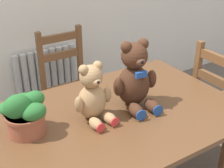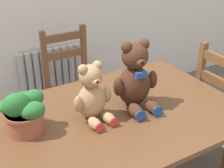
{
  "view_description": "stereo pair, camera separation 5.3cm",
  "coord_description": "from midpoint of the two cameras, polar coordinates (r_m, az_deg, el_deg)",
  "views": [
    {
      "loc": [
        -0.81,
        -0.75,
        1.68
      ],
      "look_at": [
        -0.01,
        0.51,
        0.91
      ],
      "focal_mm": 50.0,
      "sensor_mm": 36.0,
      "label": 1
    },
    {
      "loc": [
        -0.76,
        -0.77,
        1.68
      ],
      "look_at": [
        -0.01,
        0.51,
        0.91
      ],
      "focal_mm": 50.0,
      "sensor_mm": 36.0,
      "label": 2
    }
  ],
  "objects": [
    {
      "name": "radiator",
      "position": [
        3.0,
        -12.04,
        -0.56
      ],
      "size": [
        0.6,
        0.1,
        0.68
      ],
      "color": "beige",
      "rests_on": "ground_plane"
    },
    {
      "name": "dining_table",
      "position": [
        1.79,
        0.07,
        -7.84
      ],
      "size": [
        1.38,
        0.94,
        0.74
      ],
      "color": "brown",
      "rests_on": "ground_plane"
    },
    {
      "name": "wooden_chair_behind",
      "position": [
        2.58,
        -8.18,
        -1.24
      ],
      "size": [
        0.38,
        0.44,
        0.95
      ],
      "rotation": [
        0.0,
        0.0,
        3.14
      ],
      "color": "brown",
      "rests_on": "ground_plane"
    },
    {
      "name": "wooden_chair_side",
      "position": [
        2.43,
        19.24,
        -4.23
      ],
      "size": [
        0.44,
        0.39,
        0.96
      ],
      "rotation": [
        0.0,
        0.0,
        -1.57
      ],
      "color": "brown",
      "rests_on": "ground_plane"
    },
    {
      "name": "teddy_bear_left",
      "position": [
        1.63,
        -4.46,
        -2.17
      ],
      "size": [
        0.22,
        0.23,
        0.32
      ],
      "rotation": [
        0.0,
        0.0,
        3.2
      ],
      "color": "tan",
      "rests_on": "dining_table"
    },
    {
      "name": "teddy_bear_right",
      "position": [
        1.74,
        3.34,
        1.01
      ],
      "size": [
        0.27,
        0.28,
        0.39
      ],
      "rotation": [
        0.0,
        0.0,
        3.04
      ],
      "color": "#472819",
      "rests_on": "dining_table"
    },
    {
      "name": "potted_plant",
      "position": [
        1.59,
        -16.64,
        -5.23
      ],
      "size": [
        0.22,
        0.21,
        0.23
      ],
      "color": "#9E5138",
      "rests_on": "dining_table"
    }
  ]
}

